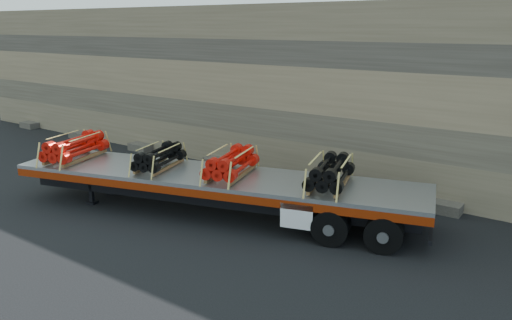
{
  "coord_description": "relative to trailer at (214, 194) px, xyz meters",
  "views": [
    {
      "loc": [
        11.0,
        -12.01,
        6.17
      ],
      "look_at": [
        1.47,
        1.47,
        1.7
      ],
      "focal_mm": 35.0,
      "sensor_mm": 36.0,
      "label": 1
    }
  ],
  "objects": [
    {
      "name": "ground",
      "position": [
        -0.69,
        -0.11,
        -0.7
      ],
      "size": [
        120.0,
        120.0,
        0.0
      ],
      "primitive_type": "plane",
      "color": "black",
      "rests_on": "ground"
    },
    {
      "name": "bundle_rear",
      "position": [
        3.76,
        1.05,
        1.11
      ],
      "size": [
        1.73,
        2.54,
        0.82
      ],
      "primitive_type": null,
      "rotation": [
        0.0,
        0.0,
        0.27
      ],
      "color": "black",
      "rests_on": "trailer"
    },
    {
      "name": "bundle_midrear",
      "position": [
        0.62,
        0.17,
        1.11
      ],
      "size": [
        1.72,
        2.52,
        0.81
      ],
      "primitive_type": null,
      "rotation": [
        0.0,
        0.0,
        0.27
      ],
      "color": "red",
      "rests_on": "trailer"
    },
    {
      "name": "trailer",
      "position": [
        0.0,
        0.0,
        0.0
      ],
      "size": [
        14.18,
        6.33,
        1.4
      ],
      "primitive_type": null,
      "rotation": [
        0.0,
        0.0,
        0.27
      ],
      "color": "#A8ABB0",
      "rests_on": "ground"
    },
    {
      "name": "bundle_front",
      "position": [
        -5.33,
        -1.48,
        1.13
      ],
      "size": [
        1.81,
        2.66,
        0.86
      ],
      "primitive_type": null,
      "rotation": [
        0.0,
        0.0,
        0.27
      ],
      "color": "red",
      "rests_on": "trailer"
    },
    {
      "name": "rock_wall",
      "position": [
        -0.69,
        6.39,
        2.8
      ],
      "size": [
        44.0,
        3.0,
        7.0
      ],
      "primitive_type": "cube",
      "color": "#7A6B54",
      "rests_on": "ground"
    },
    {
      "name": "bundle_midfront",
      "position": [
        -1.96,
        -0.54,
        1.06
      ],
      "size": [
        1.54,
        2.26,
        0.73
      ],
      "primitive_type": null,
      "rotation": [
        0.0,
        0.0,
        0.27
      ],
      "color": "black",
      "rests_on": "trailer"
    }
  ]
}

